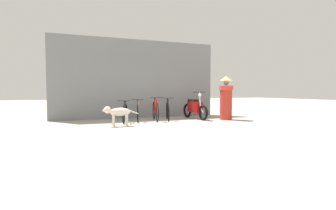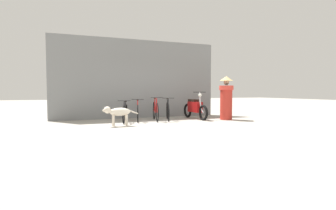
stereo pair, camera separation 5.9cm
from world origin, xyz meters
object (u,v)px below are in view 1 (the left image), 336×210
object	(u,v)px
motorcycle	(195,108)
person_in_robes	(226,97)
bicycle_3	(168,111)
stray_dog	(118,112)
bicycle_1	(138,112)
bicycle_0	(125,113)
bicycle_2	(155,111)

from	to	relation	value
motorcycle	person_in_robes	world-z (taller)	person_in_robes
motorcycle	bicycle_3	bearing A→B (deg)	-91.79
bicycle_3	stray_dog	size ratio (longest dim) A/B	1.38
bicycle_3	motorcycle	bearing A→B (deg)	109.13
bicycle_1	stray_dog	world-z (taller)	bicycle_1
bicycle_3	motorcycle	world-z (taller)	motorcycle
stray_dog	person_in_robes	size ratio (longest dim) A/B	0.68
stray_dog	person_in_robes	world-z (taller)	person_in_robes
bicycle_3	person_in_robes	size ratio (longest dim) A/B	0.94
bicycle_0	stray_dog	size ratio (longest dim) A/B	1.37
stray_dog	bicycle_1	bearing A→B (deg)	-131.12
bicycle_2	bicycle_1	bearing A→B (deg)	-86.71
motorcycle	bicycle_0	bearing A→B (deg)	-92.07
bicycle_1	stray_dog	xyz separation A→B (m)	(-1.01, -1.24, 0.11)
bicycle_3	stray_dog	world-z (taller)	bicycle_3
bicycle_2	person_in_robes	size ratio (longest dim) A/B	1.01
bicycle_0	bicycle_3	world-z (taller)	bicycle_3
bicycle_0	stray_dog	distance (m)	1.20
bicycle_1	bicycle_2	world-z (taller)	bicycle_2
bicycle_3	bicycle_1	bearing A→B (deg)	-78.22
stray_dog	person_in_robes	xyz separation A→B (m)	(4.48, 0.42, 0.44)
bicycle_1	motorcycle	bearing A→B (deg)	101.74
stray_dog	person_in_robes	bearing A→B (deg)	-176.72
bicycle_0	bicycle_3	distance (m)	1.72
bicycle_2	person_in_robes	distance (m)	2.92
bicycle_0	person_in_robes	size ratio (longest dim) A/B	0.94
bicycle_2	person_in_robes	world-z (taller)	person_in_robes
stray_dog	bicycle_3	bearing A→B (deg)	-155.46
bicycle_1	bicycle_3	xyz separation A→B (m)	(1.20, -0.13, 0.02)
bicycle_2	motorcycle	xyz separation A→B (m)	(1.74, -0.01, 0.07)
person_in_robes	bicycle_0	bearing A→B (deg)	35.69
bicycle_0	motorcycle	size ratio (longest dim) A/B	0.86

